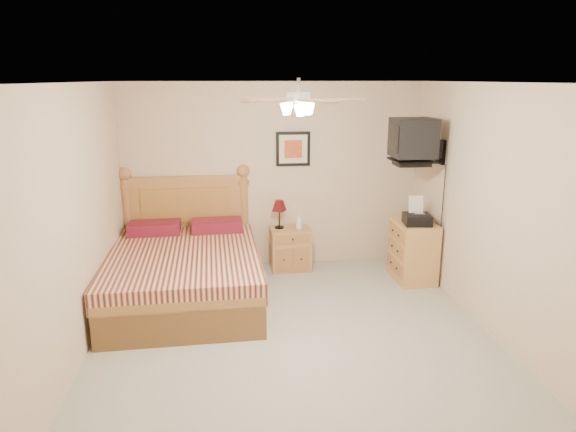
{
  "coord_description": "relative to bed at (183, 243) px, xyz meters",
  "views": [
    {
      "loc": [
        -0.61,
        -4.59,
        2.54
      ],
      "look_at": [
        0.04,
        0.9,
        1.05
      ],
      "focal_mm": 32.0,
      "sensor_mm": 36.0,
      "label": 1
    }
  ],
  "objects": [
    {
      "name": "floor",
      "position": [
        1.15,
        -1.12,
        -0.71
      ],
      "size": [
        4.5,
        4.5,
        0.0
      ],
      "primitive_type": "plane",
      "color": "#9F9B90",
      "rests_on": "ground"
    },
    {
      "name": "ceiling",
      "position": [
        1.15,
        -1.12,
        1.79
      ],
      "size": [
        4.0,
        4.5,
        0.04
      ],
      "primitive_type": "cube",
      "color": "white",
      "rests_on": "ground"
    },
    {
      "name": "wall_back",
      "position": [
        1.15,
        1.13,
        0.54
      ],
      "size": [
        4.0,
        0.04,
        2.5
      ],
      "primitive_type": "cube",
      "color": "beige",
      "rests_on": "ground"
    },
    {
      "name": "wall_front",
      "position": [
        1.15,
        -3.37,
        0.54
      ],
      "size": [
        4.0,
        0.04,
        2.5
      ],
      "primitive_type": "cube",
      "color": "beige",
      "rests_on": "ground"
    },
    {
      "name": "wall_left",
      "position": [
        -0.85,
        -1.12,
        0.54
      ],
      "size": [
        0.04,
        4.5,
        2.5
      ],
      "primitive_type": "cube",
      "color": "beige",
      "rests_on": "ground"
    },
    {
      "name": "wall_right",
      "position": [
        3.15,
        -1.12,
        0.54
      ],
      "size": [
        0.04,
        4.5,
        2.5
      ],
      "primitive_type": "cube",
      "color": "beige",
      "rests_on": "ground"
    },
    {
      "name": "bed",
      "position": [
        0.0,
        0.0,
        0.0
      ],
      "size": [
        1.74,
        2.25,
        1.43
      ],
      "primitive_type": null,
      "rotation": [
        0.0,
        0.0,
        0.03
      ],
      "color": "#A46A37",
      "rests_on": "ground"
    },
    {
      "name": "nightstand",
      "position": [
        1.35,
        0.88,
        -0.42
      ],
      "size": [
        0.54,
        0.41,
        0.58
      ],
      "primitive_type": "cube",
      "rotation": [
        0.0,
        0.0,
        0.03
      ],
      "color": "#C07C48",
      "rests_on": "ground"
    },
    {
      "name": "table_lamp",
      "position": [
        1.21,
        0.92,
        0.06
      ],
      "size": [
        0.26,
        0.26,
        0.39
      ],
      "primitive_type": null,
      "rotation": [
        0.0,
        0.0,
        0.26
      ],
      "color": "#4F0C0E",
      "rests_on": "nightstand"
    },
    {
      "name": "lotion_bottle",
      "position": [
        1.46,
        0.85,
        -0.03
      ],
      "size": [
        0.11,
        0.11,
        0.21
      ],
      "primitive_type": "imported",
      "rotation": [
        0.0,
        0.0,
        0.42
      ],
      "color": "white",
      "rests_on": "nightstand"
    },
    {
      "name": "framed_picture",
      "position": [
        1.42,
        1.11,
        0.91
      ],
      "size": [
        0.46,
        0.04,
        0.46
      ],
      "primitive_type": "cube",
      "color": "black",
      "rests_on": "wall_back"
    },
    {
      "name": "dresser",
      "position": [
        2.88,
        0.32,
        -0.32
      ],
      "size": [
        0.46,
        0.66,
        0.78
      ],
      "primitive_type": "cube",
      "rotation": [
        0.0,
        0.0,
        0.01
      ],
      "color": "tan",
      "rests_on": "ground"
    },
    {
      "name": "fax_machine",
      "position": [
        2.86,
        0.2,
        0.23
      ],
      "size": [
        0.36,
        0.38,
        0.34
      ],
      "primitive_type": null,
      "rotation": [
        0.0,
        0.0,
        -0.12
      ],
      "color": "black",
      "rests_on": "dresser"
    },
    {
      "name": "magazine_lower",
      "position": [
        2.85,
        0.54,
        0.08
      ],
      "size": [
        0.22,
        0.28,
        0.02
      ],
      "primitive_type": "imported",
      "rotation": [
        0.0,
        0.0,
        -0.11
      ],
      "color": "tan",
      "rests_on": "dresser"
    },
    {
      "name": "magazine_upper",
      "position": [
        2.88,
        0.56,
        0.1
      ],
      "size": [
        0.32,
        0.36,
        0.02
      ],
      "primitive_type": "imported",
      "rotation": [
        0.0,
        0.0,
        0.44
      ],
      "color": "tan",
      "rests_on": "magazine_lower"
    },
    {
      "name": "wall_tv",
      "position": [
        2.9,
        0.22,
        1.1
      ],
      "size": [
        0.56,
        0.46,
        0.58
      ],
      "primitive_type": null,
      "color": "black",
      "rests_on": "wall_right"
    },
    {
      "name": "ceiling_fan",
      "position": [
        1.15,
        -1.32,
        1.65
      ],
      "size": [
        1.14,
        1.14,
        0.28
      ],
      "primitive_type": null,
      "color": "white",
      "rests_on": "ceiling"
    }
  ]
}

